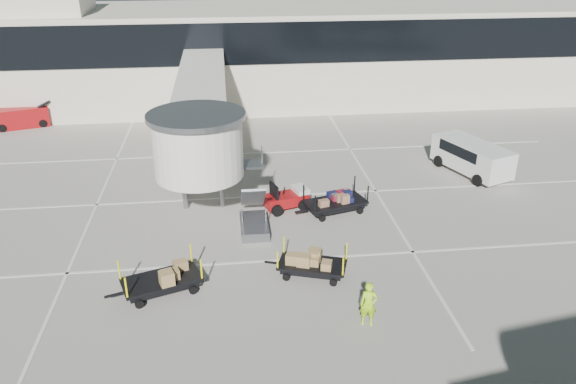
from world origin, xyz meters
name	(u,v)px	position (x,y,z in m)	size (l,w,h in m)	color
ground	(294,284)	(0.00, 0.00, 0.00)	(140.00, 140.00, 0.00)	#BAB3A6
lane_markings	(262,194)	(-0.67, 9.33, 0.01)	(40.00, 30.00, 0.02)	silver
terminal	(248,53)	(-0.35, 29.94, 4.11)	(64.00, 12.11, 15.20)	silver
jet_bridge	(202,110)	(-3.97, 12.26, 4.28)	(5.70, 20.40, 6.03)	white
baggage_tug	(287,199)	(0.54, 7.36, 0.58)	(2.67, 2.17, 1.59)	maroon
suitcase_cart	(336,202)	(3.15, 6.59, 0.58)	(4.10, 2.47, 1.58)	black
box_cart_near	(310,264)	(0.83, 0.67, 0.54)	(3.72, 2.34, 1.43)	black
box_cart_far	(161,280)	(-5.64, 0.08, 0.59)	(4.05, 2.60, 1.56)	black
ground_worker	(369,304)	(2.53, -3.01, 0.92)	(0.67, 0.44, 1.85)	#A2E017
minivan	(470,155)	(12.59, 11.11, 1.19)	(3.82, 5.64, 1.98)	silver
belt_loader	(22,117)	(-18.33, 23.87, 0.77)	(4.47, 2.76, 2.02)	maroon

